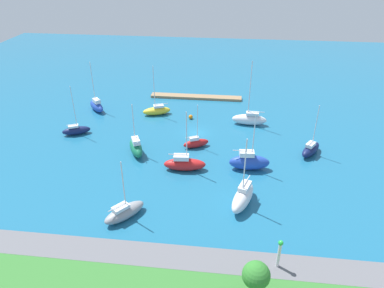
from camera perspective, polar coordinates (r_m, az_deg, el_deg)
water at (r=69.79m, az=0.68°, el=1.82°), size 160.00×160.00×0.00m
pier_dock at (r=85.92m, az=0.65°, el=7.54°), size 21.60×2.30×0.58m
breakwater at (r=43.27m, az=-4.14°, el=-17.94°), size 66.89×3.65×1.22m
harbor_beacon at (r=41.26m, az=13.80°, el=-16.39°), size 0.56×0.56×3.73m
park_tree_center at (r=37.68m, az=10.22°, el=-19.96°), size 2.81×2.81×4.29m
sailboat_blue_west_end at (r=58.73m, az=9.12°, el=-2.81°), size 6.74×2.86×9.97m
sailboat_white_far_south at (r=73.46m, az=9.17°, el=3.97°), size 7.03×2.41×13.18m
sailboat_red_along_channel at (r=58.00m, az=-1.21°, el=-3.16°), size 6.99×2.87×10.35m
sailboat_navy_off_beacon at (r=65.53m, az=18.46°, el=-0.79°), size 4.68×5.71×9.20m
sailboat_yellow_mid_basin at (r=77.38m, az=-5.66°, el=5.37°), size 6.28×4.00×10.79m
sailboat_green_near_pier at (r=63.01m, az=-8.96°, el=-0.47°), size 4.32×6.22×9.25m
sailboat_gray_outer_mooring at (r=49.48m, az=-10.78°, el=-10.63°), size 5.57×6.09×8.77m
sailboat_blue_lone_south at (r=81.64m, az=-15.03°, el=5.95°), size 5.23×5.53×10.89m
sailboat_white_far_north at (r=51.00m, az=8.14°, el=-8.35°), size 4.29×7.23×10.81m
sailboat_red_lone_north at (r=64.43m, az=0.62°, el=0.19°), size 4.93×3.34×8.26m
sailboat_navy_inner_mooring at (r=72.37m, az=-18.04°, el=2.12°), size 5.50×3.75×9.78m
mooring_buoy_orange at (r=75.28m, az=-0.21°, el=4.37°), size 0.90×0.90×0.90m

